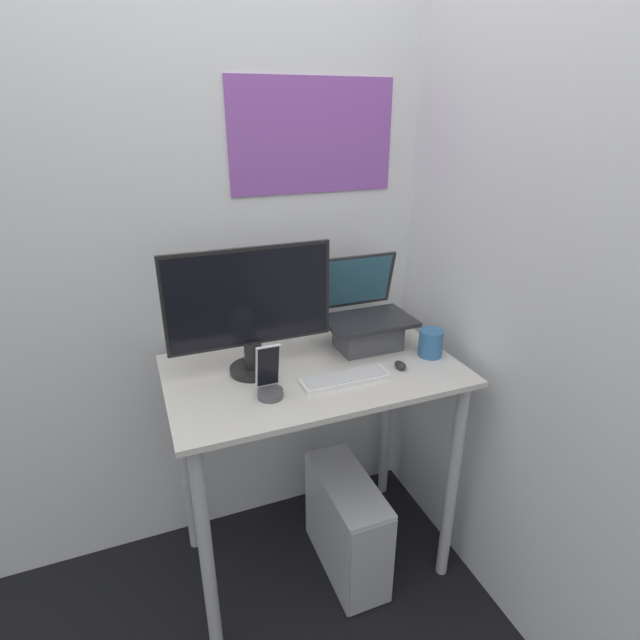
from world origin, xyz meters
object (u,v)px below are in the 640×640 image
Objects in this scene: monitor at (250,311)px; laptop at (366,324)px; computer_tower at (347,524)px; mouse at (400,365)px; cell_phone at (269,383)px; keyboard at (345,378)px.

laptop is at bearing 5.74° from monitor.
laptop is 0.81m from computer_tower.
mouse is at bearing -19.16° from monitor.
monitor reaches higher than cell_phone.
computer_tower is (0.04, 0.04, -0.70)m from keyboard.
laptop is 0.60× the size of monitor.
laptop is at bearing 50.24° from keyboard.
keyboard is 0.27m from cell_phone.
laptop is 1.09× the size of keyboard.
cell_phone is at bearing -171.36° from computer_tower.
monitor is 0.25m from cell_phone.
laptop is 0.30m from keyboard.
computer_tower is (-0.17, 0.04, -0.70)m from mouse.
mouse is (0.03, -0.21, -0.08)m from laptop.
cell_phone is (0.01, -0.18, -0.18)m from monitor.
computer_tower is (0.30, 0.05, -0.74)m from cell_phone.
cell_phone is at bearing -178.78° from mouse.
mouse is at bearing 1.61° from keyboard.
cell_phone reaches higher than keyboard.
monitor is 1.23× the size of computer_tower.
mouse is at bearing -81.45° from laptop.
cell_phone is 0.40× the size of computer_tower.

